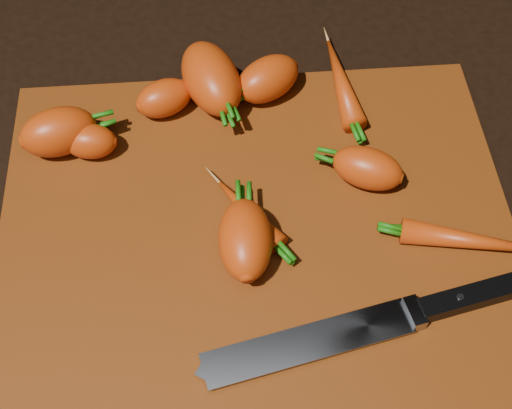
{
  "coord_description": "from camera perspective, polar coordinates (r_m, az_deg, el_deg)",
  "views": [
    {
      "loc": [
        -0.03,
        -0.38,
        0.59
      ],
      "look_at": [
        0.0,
        0.01,
        0.03
      ],
      "focal_mm": 50.0,
      "sensor_mm": 36.0,
      "label": 1
    }
  ],
  "objects": [
    {
      "name": "carrot_0",
      "position": [
        0.76,
        -15.53,
        5.62
      ],
      "size": [
        0.09,
        0.07,
        0.05
      ],
      "primitive_type": "ellipsoid",
      "rotation": [
        0.0,
        0.0,
        0.29
      ],
      "color": "#BF3A0A",
      "rests_on": "cutting_board"
    },
    {
      "name": "carrot_9",
      "position": [
        0.69,
        -0.64,
        -0.71
      ],
      "size": [
        0.07,
        0.09,
        0.02
      ],
      "primitive_type": "ellipsoid",
      "rotation": [
        0.0,
        0.0,
        2.15
      ],
      "color": "#BF3A0A",
      "rests_on": "cutting_board"
    },
    {
      "name": "cutting_board",
      "position": [
        0.7,
        0.06,
        -1.79
      ],
      "size": [
        0.5,
        0.4,
        0.01
      ],
      "primitive_type": "cube",
      "color": "#4D2209",
      "rests_on": "ground"
    },
    {
      "name": "carrot_8",
      "position": [
        0.7,
        17.23,
        -2.83
      ],
      "size": [
        0.14,
        0.06,
        0.02
      ],
      "primitive_type": "ellipsoid",
      "rotation": [
        0.0,
        0.0,
        -0.25
      ],
      "color": "#BF3A0A",
      "rests_on": "cutting_board"
    },
    {
      "name": "carrot_2",
      "position": [
        0.78,
        -3.61,
        10.04
      ],
      "size": [
        0.09,
        0.11,
        0.06
      ],
      "primitive_type": "ellipsoid",
      "rotation": [
        0.0,
        0.0,
        -1.27
      ],
      "color": "#BF3A0A",
      "rests_on": "cutting_board"
    },
    {
      "name": "carrot_6",
      "position": [
        0.71,
        8.92,
        2.88
      ],
      "size": [
        0.08,
        0.07,
        0.04
      ],
      "primitive_type": "ellipsoid",
      "rotation": [
        0.0,
        0.0,
        2.7
      ],
      "color": "#BF3A0A",
      "rests_on": "cutting_board"
    },
    {
      "name": "carrot_7",
      "position": [
        0.8,
        6.83,
        9.75
      ],
      "size": [
        0.04,
        0.13,
        0.03
      ],
      "primitive_type": "ellipsoid",
      "rotation": [
        0.0,
        0.0,
        1.66
      ],
      "color": "#BF3A0A",
      "rests_on": "cutting_board"
    },
    {
      "name": "ground",
      "position": [
        0.71,
        0.06,
        -2.27
      ],
      "size": [
        2.0,
        2.0,
        0.01
      ],
      "primitive_type": "cube",
      "color": "black"
    },
    {
      "name": "carrot_3",
      "position": [
        0.65,
        -0.87,
        -2.83
      ],
      "size": [
        0.05,
        0.09,
        0.05
      ],
      "primitive_type": "ellipsoid",
      "rotation": [
        0.0,
        0.0,
        1.54
      ],
      "color": "#BF3A0A",
      "rests_on": "cutting_board"
    },
    {
      "name": "carrot_5",
      "position": [
        0.77,
        -7.37,
        8.43
      ],
      "size": [
        0.07,
        0.06,
        0.04
      ],
      "primitive_type": "ellipsoid",
      "rotation": [
        0.0,
        0.0,
        0.39
      ],
      "color": "#BF3A0A",
      "rests_on": "cutting_board"
    },
    {
      "name": "knife",
      "position": [
        0.63,
        5.82,
        -10.51
      ],
      "size": [
        0.3,
        0.09,
        0.02
      ],
      "rotation": [
        0.0,
        0.0,
        0.21
      ],
      "color": "gray",
      "rests_on": "cutting_board"
    },
    {
      "name": "carrot_4",
      "position": [
        0.78,
        0.95,
        10.01
      ],
      "size": [
        0.09,
        0.08,
        0.05
      ],
      "primitive_type": "ellipsoid",
      "rotation": [
        0.0,
        0.0,
        3.7
      ],
      "color": "#BF3A0A",
      "rests_on": "cutting_board"
    },
    {
      "name": "carrot_1",
      "position": [
        0.75,
        -13.15,
        4.94
      ],
      "size": [
        0.06,
        0.04,
        0.04
      ],
      "primitive_type": "ellipsoid",
      "rotation": [
        0.0,
        0.0,
        3.04
      ],
      "color": "#BF3A0A",
      "rests_on": "cutting_board"
    }
  ]
}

